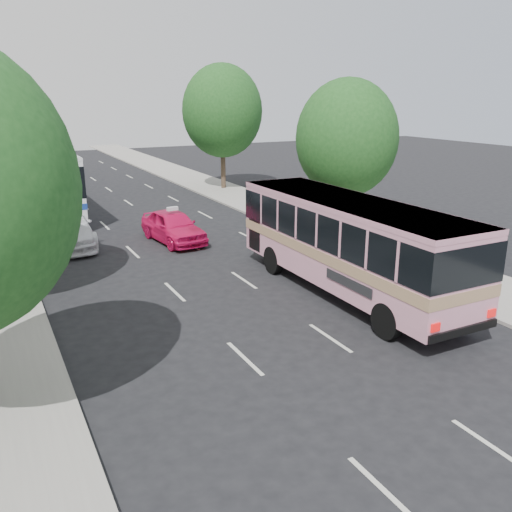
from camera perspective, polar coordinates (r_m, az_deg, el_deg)
ground at (r=17.91m, az=1.46°, el=-6.81°), size 120.00×120.00×0.00m
sidewalk_right at (r=38.75m, az=-1.70°, el=6.19°), size 4.00×90.00×0.12m
tree_right_near at (r=27.94m, az=9.76°, el=12.51°), size 5.10×5.10×7.95m
tree_right_far at (r=41.93m, az=-3.45°, el=15.31°), size 6.00×6.00×9.35m
pink_bus at (r=19.87m, az=9.65°, el=2.03°), size 2.82×11.03×3.52m
pink_taxi at (r=27.34m, az=-8.71°, el=3.12°), size 2.36×4.87×1.60m
white_pickup at (r=28.05m, az=-19.56°, el=2.86°), size 2.73×6.21×1.77m
tour_coach_front at (r=36.12m, az=-21.79°, el=7.99°), size 3.05×13.32×3.97m
tour_coach_rear at (r=50.30m, az=-23.54°, el=9.55°), size 3.31×11.50×3.40m
taxi_roof_sign at (r=27.15m, az=-8.79°, el=4.95°), size 0.57×0.24×0.18m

